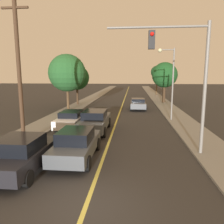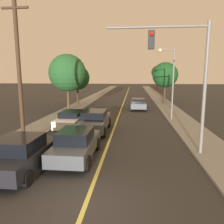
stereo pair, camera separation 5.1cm
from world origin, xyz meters
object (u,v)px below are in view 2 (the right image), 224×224
Objects in this scene: traffic_signal_mast at (183,66)px; tree_right_near at (165,75)px; car_far_oncoming at (138,104)px; streetlamp_right at (169,74)px; car_near_lane_second at (95,121)px; car_outer_lane_second at (72,119)px; car_near_lane_front at (76,144)px; tree_left_far at (67,73)px; tree_right_far at (158,72)px; car_outer_lane_front at (21,153)px; tree_left_near at (77,78)px; utility_pole_left at (19,70)px.

traffic_signal_mast is 22.04m from tree_right_near.
car_far_oncoming is 7.94m from streetlamp_right.
car_outer_lane_second is at bearing 153.22° from car_near_lane_second.
tree_right_near is at bearing 72.17° from car_near_lane_front.
car_far_oncoming is at bearing 111.36° from streetlamp_right.
car_near_lane_front reaches higher than car_far_oncoming.
streetlamp_right is at bearing 23.69° from car_outer_lane_second.
tree_left_far is (-8.13, -2.39, 3.72)m from car_far_oncoming.
tree_right_far is (7.60, 35.30, 3.96)m from car_near_lane_front.
car_outer_lane_front is 19.04m from car_far_oncoming.
tree_left_far is 24.40m from tree_right_far.
car_outer_lane_front is 8.08m from car_outer_lane_second.
streetlamp_right reaches higher than tree_right_far.
tree_left_far is at bearing -87.50° from tree_left_near.
tree_left_far reaches higher than car_near_lane_front.
utility_pole_left is at bearing -142.23° from streetlamp_right.
car_outer_lane_second is at bearing -77.56° from tree_left_near.
utility_pole_left reaches higher than car_outer_lane_front.
car_far_oncoming is at bearing 61.55° from car_outer_lane_second.
tree_right_near reaches higher than tree_left_near.
car_near_lane_front is 2.61m from car_outer_lane_front.
car_outer_lane_front is at bearing -159.16° from traffic_signal_mast.
tree_right_near is (2.15, 21.93, -0.46)m from traffic_signal_mast.
streetlamp_right is at bearing -96.23° from tree_right_near.
car_outer_lane_second is 13.66m from tree_left_near.
streetlamp_right is (0.72, 8.83, -0.36)m from traffic_signal_mast.
car_outer_lane_second is (-0.00, 8.08, -0.07)m from car_outer_lane_front.
tree_right_far is (11.59, 33.02, 0.24)m from utility_pole_left.
car_outer_lane_front is at bearing -80.55° from tree_left_far.
car_outer_lane_front reaches higher than car_far_oncoming.
car_outer_lane_second is 30.66m from tree_right_far.
tree_right_far is at bearing 75.31° from car_outer_lane_front.
car_near_lane_second is at bearing 141.32° from traffic_signal_mast.
traffic_signal_mast reaches higher than car_outer_lane_front.
traffic_signal_mast is 1.24× the size of tree_left_near.
car_near_lane_front is 0.52× the size of utility_pole_left.
car_near_lane_second is 0.85× the size of tree_right_far.
car_outer_lane_front is at bearing -104.69° from tree_right_far.
tree_right_near is (9.51, 16.65, 3.46)m from car_outer_lane_second.
car_near_lane_second is at bearing 38.41° from utility_pole_left.
car_outer_lane_front is (-2.07, -7.04, -0.04)m from car_near_lane_second.
tree_right_near is at bearing 16.44° from tree_left_near.
streetlamp_right is 1.00× the size of tree_left_far.
traffic_signal_mast reaches higher than tree_right_far.
car_near_lane_front is 36.33m from tree_right_far.
car_near_lane_second is 0.78× the size of tree_left_far.
tree_right_near is at bearing 84.41° from traffic_signal_mast.
tree_left_far is (-2.64, 15.84, 3.63)m from car_outer_lane_front.
car_near_lane_front is 0.68× the size of streetlamp_right.
traffic_signal_mast is 8.86m from streetlamp_right.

